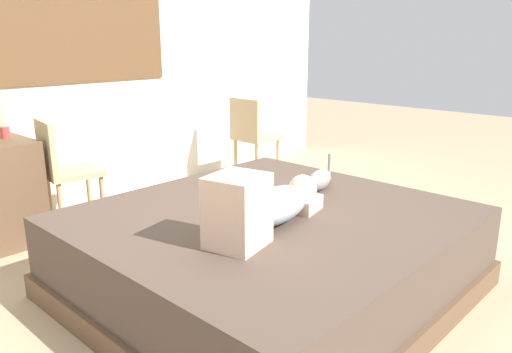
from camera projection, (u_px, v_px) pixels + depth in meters
ground_plane at (295, 301)px, 2.77m from camera, size 16.00×16.00×0.00m
back_wall_with_window at (62, 34)px, 4.01m from camera, size 6.40×0.14×2.90m
bed at (269, 252)px, 2.84m from camera, size 2.01×1.90×0.48m
person_lying at (267, 205)px, 2.54m from camera, size 0.94×0.44×0.34m
cat at (318, 180)px, 3.15m from camera, size 0.35×0.16×0.21m
cup at (5, 132)px, 3.48m from camera, size 0.06×0.06×0.08m
chair_by_desk at (63, 167)px, 3.62m from camera, size 0.44×0.44×0.86m
chair_spare at (252, 134)px, 4.91m from camera, size 0.38×0.38×0.86m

